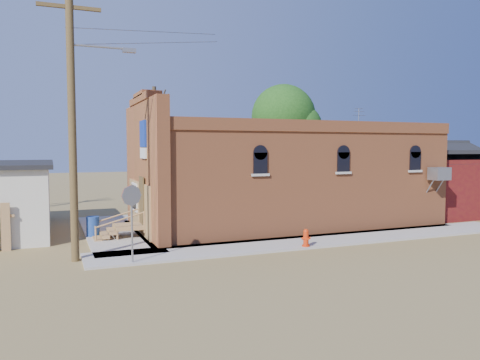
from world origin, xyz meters
name	(u,v)px	position (x,y,z in m)	size (l,w,h in m)	color
ground	(305,249)	(0.00, 0.00, 0.00)	(120.00, 120.00, 0.00)	olive
sidewalk_south	(326,240)	(1.50, 0.90, 0.04)	(19.00, 2.20, 0.08)	#9E9991
sidewalk_west	(115,232)	(-6.30, 6.00, 0.04)	(2.60, 10.00, 0.08)	#9E9991
brick_bar	(279,177)	(1.64, 5.49, 2.34)	(16.40, 7.97, 6.30)	#BE653A
red_shed	(432,175)	(11.50, 5.50, 2.27)	(5.40, 6.40, 4.30)	#4F0D12
utility_pole	(74,119)	(-8.14, 1.20, 4.77)	(3.12, 0.26, 9.00)	#45341B
tree_bare_near	(154,112)	(-3.00, 13.00, 5.96)	(2.80, 2.80, 7.65)	#493E2A
tree_leafy	(283,117)	(6.00, 13.50, 5.93)	(4.40, 4.40, 8.15)	#493E2A
fire_hydrant	(306,238)	(0.02, 0.00, 0.41)	(0.39, 0.39, 0.67)	red
stop_sign	(132,203)	(-6.49, 0.00, 2.03)	(0.67, 0.27, 2.54)	gray
trash_barrel	(93,226)	(-7.30, 5.26, 0.49)	(0.54, 0.54, 0.83)	navy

